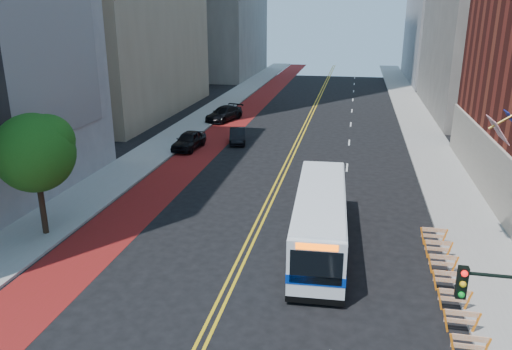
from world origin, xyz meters
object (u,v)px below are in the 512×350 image
object	(u,v)px
car_a	(189,140)
traffic_signal	(499,319)
car_b	(237,136)
car_c	(224,114)
transit_bus	(320,218)
street_tree	(36,150)

from	to	relation	value
car_a	traffic_signal	bearing A→B (deg)	-52.15
car_b	car_c	bearing A→B (deg)	99.18
transit_bus	car_a	bearing A→B (deg)	124.23
car_a	car_b	size ratio (longest dim) A/B	1.13
car_c	car_b	bearing A→B (deg)	-50.12
car_a	car_b	distance (m)	4.83
street_tree	traffic_signal	xyz separation A→B (m)	(20.66, -9.55, -1.19)
car_b	car_a	bearing A→B (deg)	-153.69
traffic_signal	car_b	size ratio (longest dim) A/B	1.23
transit_bus	street_tree	bearing A→B (deg)	-176.94
traffic_signal	car_a	distance (m)	34.12
street_tree	car_a	xyz separation A→B (m)	(1.94, 18.82, -4.11)
traffic_signal	car_b	world-z (taller)	traffic_signal
street_tree	transit_bus	xyz separation A→B (m)	(14.93, 1.48, -3.28)
car_a	car_b	bearing A→B (deg)	43.52
car_a	car_c	size ratio (longest dim) A/B	0.86
traffic_signal	car_c	xyz separation A→B (m)	(-18.71, 40.73, -2.93)
transit_bus	car_a	size ratio (longest dim) A/B	2.45
car_b	traffic_signal	bearing A→B (deg)	-77.31
traffic_signal	car_c	world-z (taller)	traffic_signal
car_a	car_c	xyz separation A→B (m)	(0.00, 12.36, -0.00)
traffic_signal	car_b	bearing A→B (deg)	115.46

